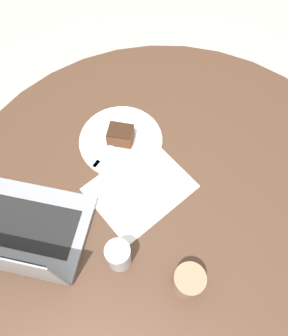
{
  "coord_description": "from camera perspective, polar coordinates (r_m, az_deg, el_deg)",
  "views": [
    {
      "loc": [
        0.26,
        0.21,
        1.65
      ],
      "look_at": [
        -0.01,
        -0.14,
        0.79
      ],
      "focal_mm": 35.0,
      "sensor_mm": 36.0,
      "label": 1
    }
  ],
  "objects": [
    {
      "name": "plate",
      "position": [
        1.06,
        -4.05,
        4.79
      ],
      "size": [
        0.27,
        0.27,
        0.01
      ],
      "color": "silver",
      "rests_on": "dining_table"
    },
    {
      "name": "fork",
      "position": [
        1.04,
        -6.55,
        2.86
      ],
      "size": [
        0.17,
        0.07,
        0.0
      ],
      "rotation": [
        0.0,
        0.0,
        6.61
      ],
      "color": "silver",
      "rests_on": "plate"
    },
    {
      "name": "laptop",
      "position": [
        0.95,
        -20.61,
        -10.81
      ],
      "size": [
        0.41,
        0.42,
        0.25
      ],
      "rotation": [
        0.0,
        0.0,
        8.55
      ],
      "color": "gray",
      "rests_on": "dining_table"
    },
    {
      "name": "cake_slice",
      "position": [
        1.04,
        -4.12,
        5.78
      ],
      "size": [
        0.1,
        0.1,
        0.05
      ],
      "rotation": [
        0.0,
        0.0,
        5.44
      ],
      "color": "brown",
      "rests_on": "plate"
    },
    {
      "name": "dining_table",
      "position": [
        1.07,
        4.08,
        -9.29
      ],
      "size": [
        1.35,
        1.35,
        0.75
      ],
      "color": "#4C3323",
      "rests_on": "ground_plane"
    },
    {
      "name": "water_glass",
      "position": [
        0.87,
        -4.44,
        -14.96
      ],
      "size": [
        0.06,
        0.06,
        0.11
      ],
      "color": "silver",
      "rests_on": "dining_table"
    },
    {
      "name": "coffee_glass",
      "position": [
        0.88,
        7.71,
        -18.92
      ],
      "size": [
        0.08,
        0.08,
        0.09
      ],
      "color": "#997556",
      "rests_on": "dining_table"
    },
    {
      "name": "ground_plane",
      "position": [
        1.69,
        2.65,
        -16.08
      ],
      "size": [
        12.0,
        12.0,
        0.0
      ],
      "primitive_type": "plane",
      "color": "#B7AD9E"
    },
    {
      "name": "paper_document",
      "position": [
        0.99,
        -0.7,
        -3.47
      ],
      "size": [
        0.29,
        0.24,
        0.0
      ],
      "rotation": [
        0.0,
        0.0,
        0.04
      ],
      "color": "white",
      "rests_on": "dining_table"
    }
  ]
}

